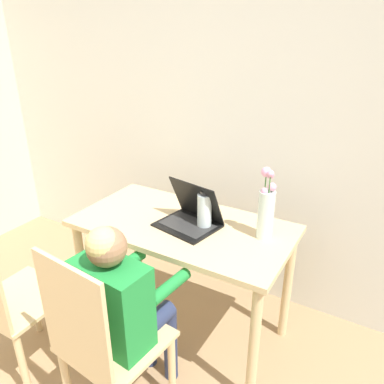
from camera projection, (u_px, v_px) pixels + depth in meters
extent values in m
cube|color=silver|center=(264.00, 111.00, 2.18)|extent=(6.40, 0.05, 2.50)
cube|color=#D6B784|center=(183.00, 226.00, 2.02)|extent=(1.17, 0.62, 0.03)
cylinder|color=#D6B784|center=(83.00, 276.00, 2.21)|extent=(0.05, 0.05, 0.70)
cylinder|color=#D6B784|center=(254.00, 347.00, 1.72)|extent=(0.05, 0.05, 0.70)
cylinder|color=#D6B784|center=(137.00, 237.00, 2.62)|extent=(0.05, 0.05, 0.70)
cylinder|color=#D6B784|center=(287.00, 286.00, 2.13)|extent=(0.05, 0.05, 0.70)
cube|color=#D6B784|center=(117.00, 341.00, 1.65)|extent=(0.44, 0.44, 0.02)
cube|color=#D6B784|center=(74.00, 320.00, 1.40)|extent=(0.38, 0.06, 0.50)
cylinder|color=#D6B784|center=(172.00, 370.00, 1.77)|extent=(0.04, 0.04, 0.42)
cylinder|color=#D6B784|center=(121.00, 338.00, 1.96)|extent=(0.04, 0.04, 0.42)
cylinder|color=#D6B784|center=(67.00, 384.00, 1.70)|extent=(0.04, 0.04, 0.42)
cube|color=#D6B784|center=(22.00, 298.00, 1.91)|extent=(0.40, 0.40, 0.02)
cylinder|color=#D6B784|center=(76.00, 323.00, 2.06)|extent=(0.04, 0.04, 0.42)
cylinder|color=#D6B784|center=(34.00, 302.00, 2.21)|extent=(0.04, 0.04, 0.42)
cylinder|color=#D6B784|center=(23.00, 367.00, 1.79)|extent=(0.04, 0.04, 0.42)
cube|color=#1E8438|center=(113.00, 304.00, 1.57)|extent=(0.34, 0.21, 0.39)
sphere|color=#936B4C|center=(107.00, 247.00, 1.46)|extent=(0.16, 0.16, 0.16)
sphere|color=#D8BC72|center=(103.00, 244.00, 1.44)|extent=(0.14, 0.14, 0.14)
cylinder|color=navy|center=(150.00, 325.00, 1.71)|extent=(0.12, 0.29, 0.09)
cylinder|color=navy|center=(127.00, 312.00, 1.78)|extent=(0.12, 0.29, 0.09)
cylinder|color=navy|center=(170.00, 344.00, 1.90)|extent=(0.08, 0.08, 0.44)
cylinder|color=navy|center=(149.00, 332.00, 1.98)|extent=(0.08, 0.08, 0.44)
cylinder|color=#1E8438|center=(170.00, 286.00, 1.64)|extent=(0.08, 0.24, 0.06)
cylinder|color=#1E8438|center=(125.00, 265.00, 1.79)|extent=(0.08, 0.24, 0.06)
cube|color=black|center=(187.00, 225.00, 1.98)|extent=(0.35, 0.30, 0.01)
cube|color=#2D2D2D|center=(187.00, 224.00, 1.98)|extent=(0.30, 0.22, 0.00)
cube|color=black|center=(196.00, 201.00, 1.99)|extent=(0.32, 0.16, 0.23)
cube|color=#19284C|center=(197.00, 200.00, 1.99)|extent=(0.29, 0.14, 0.20)
cylinder|color=silver|center=(266.00, 215.00, 1.83)|extent=(0.08, 0.08, 0.25)
cylinder|color=#3D7A38|center=(270.00, 208.00, 1.81)|extent=(0.01, 0.01, 0.23)
sphere|color=#EA9EC6|center=(272.00, 187.00, 1.77)|extent=(0.04, 0.04, 0.04)
cylinder|color=#3D7A38|center=(268.00, 202.00, 1.82)|extent=(0.01, 0.01, 0.28)
sphere|color=#EA9EC6|center=(271.00, 175.00, 1.76)|extent=(0.04, 0.04, 0.04)
cylinder|color=#3D7A38|center=(264.00, 200.00, 1.82)|extent=(0.01, 0.01, 0.29)
sphere|color=#EA9EC6|center=(266.00, 172.00, 1.76)|extent=(0.05, 0.05, 0.05)
cylinder|color=#3D7A38|center=(263.00, 211.00, 1.82)|extent=(0.01, 0.01, 0.20)
sphere|color=#EA9EC6|center=(265.00, 191.00, 1.77)|extent=(0.04, 0.04, 0.04)
cylinder|color=#3D7A38|center=(268.00, 203.00, 1.79)|extent=(0.01, 0.01, 0.30)
sphere|color=#EA9EC6|center=(271.00, 174.00, 1.73)|extent=(0.03, 0.03, 0.03)
cylinder|color=silver|center=(204.00, 211.00, 1.94)|extent=(0.07, 0.07, 0.19)
cylinder|color=#262628|center=(205.00, 193.00, 1.90)|extent=(0.04, 0.04, 0.02)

